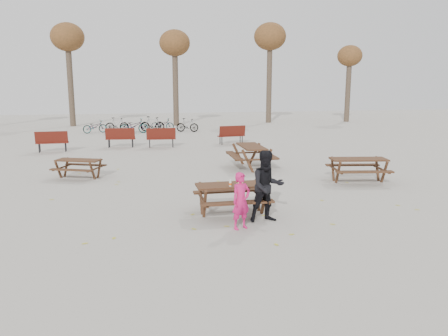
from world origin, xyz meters
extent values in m
plane|color=gray|center=(0.00, 0.00, 0.00)|extent=(80.00, 80.00, 0.00)
cube|color=#371C14|center=(0.00, 0.00, 0.75)|extent=(1.80, 0.70, 0.05)
cube|color=#371C14|center=(0.00, -0.60, 0.45)|extent=(1.80, 0.25, 0.05)
cube|color=#371C14|center=(0.00, 0.60, 0.45)|extent=(1.80, 0.25, 0.05)
cylinder|color=#371C14|center=(-0.75, -0.30, 0.36)|extent=(0.08, 0.08, 0.73)
cylinder|color=#371C14|center=(-0.75, 0.30, 0.36)|extent=(0.08, 0.08, 0.73)
cylinder|color=#371C14|center=(0.75, -0.30, 0.36)|extent=(0.08, 0.08, 0.73)
cylinder|color=#371C14|center=(0.75, 0.30, 0.36)|extent=(0.08, 0.08, 0.73)
cube|color=white|center=(0.17, -0.17, 0.79)|extent=(0.18, 0.11, 0.03)
ellipsoid|color=tan|center=(0.17, -0.17, 0.83)|extent=(0.14, 0.06, 0.05)
cylinder|color=silver|center=(-0.10, -0.22, 0.85)|extent=(0.06, 0.06, 0.15)
cylinder|color=#F6530C|center=(-0.10, -0.22, 0.83)|extent=(0.07, 0.07, 0.05)
cylinder|color=white|center=(-0.10, -0.22, 0.94)|extent=(0.03, 0.03, 0.02)
imported|color=#C7185F|center=(-0.06, -1.17, 0.66)|extent=(0.56, 0.47, 1.31)
imported|color=black|center=(0.68, -0.77, 0.86)|extent=(0.88, 0.70, 1.72)
imported|color=black|center=(-4.92, 20.13, 0.43)|extent=(1.73, 1.21, 0.86)
imported|color=black|center=(-3.50, 20.99, 0.48)|extent=(1.63, 0.58, 0.96)
imported|color=black|center=(-2.35, 19.40, 0.50)|extent=(1.97, 0.97, 0.99)
imported|color=black|center=(-1.08, 20.31, 0.52)|extent=(1.80, 1.07, 1.04)
imported|color=black|center=(-0.33, 21.00, 0.43)|extent=(1.73, 1.00, 0.86)
imported|color=black|center=(1.28, 19.55, 0.47)|extent=(1.60, 0.98, 0.93)
cylinder|color=#382B21|center=(-7.00, 25.50, 3.15)|extent=(0.44, 0.44, 6.30)
ellipsoid|color=brown|center=(-7.00, 25.50, 6.75)|extent=(2.52, 2.52, 2.14)
cylinder|color=#382B21|center=(1.00, 24.50, 2.97)|extent=(0.44, 0.44, 5.95)
ellipsoid|color=brown|center=(1.00, 24.50, 6.38)|extent=(2.38, 2.38, 2.02)
cylinder|color=#382B21|center=(9.00, 25.50, 3.32)|extent=(0.44, 0.44, 6.65)
ellipsoid|color=brown|center=(9.00, 25.50, 7.12)|extent=(2.66, 2.66, 2.26)
cylinder|color=#382B21|center=(16.00, 25.00, 2.62)|extent=(0.44, 0.44, 5.25)
ellipsoid|color=brown|center=(16.00, 25.00, 5.62)|extent=(2.10, 2.10, 1.79)
camera|label=1|loc=(-2.38, -10.44, 3.25)|focal=35.00mm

